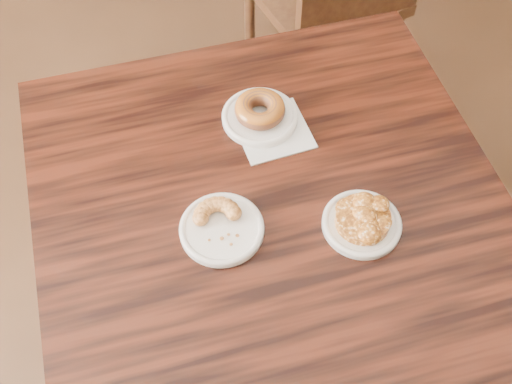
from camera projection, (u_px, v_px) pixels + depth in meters
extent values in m
plane|color=black|center=(310.00, 351.00, 1.84)|extent=(5.00, 5.00, 0.00)
cube|color=black|center=(268.00, 287.00, 1.55)|extent=(0.97, 0.97, 0.75)
cube|color=silver|center=(273.00, 131.00, 1.34)|extent=(0.16, 0.16, 0.00)
cylinder|color=white|center=(260.00, 117.00, 1.35)|extent=(0.16, 0.16, 0.01)
cylinder|color=white|center=(222.00, 229.00, 1.19)|extent=(0.16, 0.16, 0.01)
cylinder|color=silver|center=(362.00, 224.00, 1.20)|extent=(0.15, 0.15, 0.01)
torus|color=brown|center=(260.00, 109.00, 1.33)|extent=(0.11, 0.11, 0.04)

